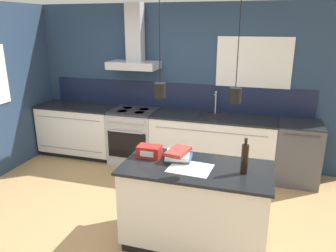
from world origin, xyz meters
The scene contains 11 objects.
ground_plane centered at (0.00, 0.00, 0.00)m, with size 16.00×16.00×0.00m, color tan.
wall_back centered at (-0.03, 2.00, 1.35)m, with size 5.60×2.35×2.60m.
counter_run_left centered at (-1.68, 1.69, 0.46)m, with size 1.38×0.64×0.91m.
counter_run_sink centered at (0.72, 1.69, 0.46)m, with size 1.93×0.64×1.27m.
oven_range centered at (-0.62, 1.69, 0.46)m, with size 0.76×0.66×0.91m.
dishwasher centered at (1.99, 1.69, 0.46)m, with size 0.63×0.65×0.91m.
kitchen_island centered at (0.86, -0.20, 0.46)m, with size 1.51×0.77×0.91m.
bottle_on_island centered at (1.33, -0.22, 1.06)m, with size 0.07×0.07×0.36m.
book_stack centered at (0.64, -0.08, 0.97)m, with size 0.30×0.34×0.11m.
red_supply_box centered at (0.32, -0.10, 0.97)m, with size 0.25×0.17×0.12m.
paper_pile centered at (0.81, -0.27, 0.91)m, with size 0.44×0.36×0.01m.
Camera 1 is at (1.46, -3.18, 2.29)m, focal length 35.00 mm.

